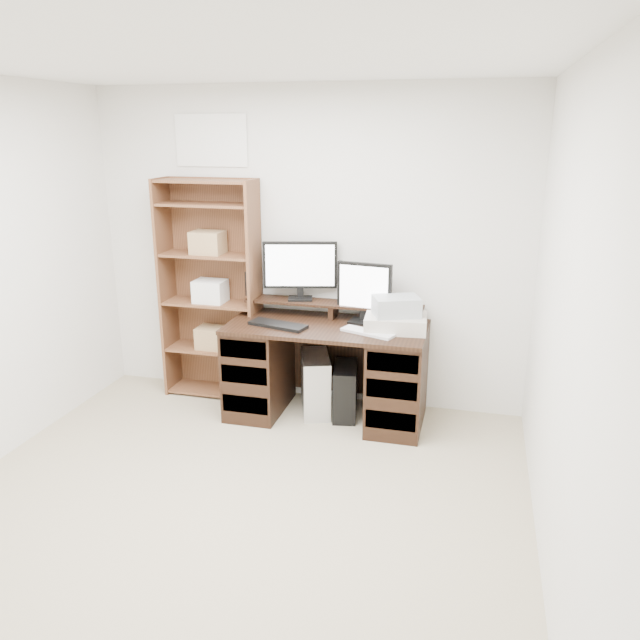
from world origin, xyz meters
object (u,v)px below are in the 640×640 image
at_px(tower_silver, 315,383).
at_px(bookshelf, 212,288).
at_px(monitor_wide, 300,267).
at_px(monitor_small, 364,290).
at_px(printer, 396,323).
at_px(tower_black, 345,391).
at_px(desk, 327,369).

height_order(tower_silver, bookshelf, bookshelf).
bearing_deg(tower_silver, monitor_wide, 114.88).
bearing_deg(monitor_small, monitor_wide, 175.98).
distance_m(monitor_wide, printer, 0.89).
height_order(monitor_small, tower_black, monitor_small).
xyz_separation_m(monitor_small, bookshelf, (-1.28, 0.08, -0.08)).
bearing_deg(tower_silver, printer, -24.33).
bearing_deg(tower_black, monitor_small, 26.85).
distance_m(desk, bookshelf, 1.17).
bearing_deg(printer, monitor_wide, 158.17).
distance_m(monitor_small, bookshelf, 1.29).
height_order(desk, bookshelf, bookshelf).
xyz_separation_m(monitor_wide, monitor_small, (0.53, -0.11, -0.13)).
bearing_deg(monitor_wide, desk, -55.09).
height_order(printer, bookshelf, bookshelf).
xyz_separation_m(desk, printer, (0.52, 0.00, 0.42)).
height_order(desk, tower_black, desk).
distance_m(tower_silver, bookshelf, 1.15).
xyz_separation_m(monitor_small, tower_black, (-0.12, -0.09, -0.80)).
xyz_separation_m(printer, tower_silver, (-0.63, 0.06, -0.57)).
distance_m(monitor_wide, tower_black, 1.03).
bearing_deg(desk, printer, 0.36).
relative_size(desk, printer, 3.38).
xyz_separation_m(desk, monitor_wide, (-0.28, 0.24, 0.74)).
xyz_separation_m(monitor_wide, printer, (0.80, -0.24, -0.32)).
bearing_deg(monitor_small, desk, -144.89).
height_order(desk, monitor_wide, monitor_wide).
relative_size(monitor_wide, tower_silver, 1.22).
bearing_deg(desk, monitor_wide, 138.95).
height_order(monitor_small, printer, monitor_small).
relative_size(monitor_small, tower_black, 1.07).
relative_size(printer, tower_black, 1.03).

